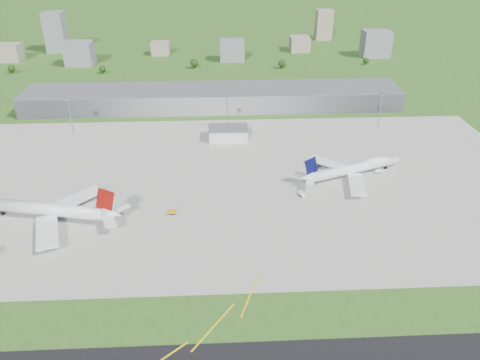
{
  "coord_description": "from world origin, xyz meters",
  "views": [
    {
      "loc": [
        3.47,
        -198.35,
        132.19
      ],
      "look_at": [
        14.45,
        24.1,
        9.0
      ],
      "focal_mm": 35.0,
      "sensor_mm": 36.0,
      "label": 1
    }
  ],
  "objects_px": {
    "airliner_red_twin": "(51,210)",
    "tug_yellow": "(172,212)",
    "van_white_far": "(378,171)",
    "airliner_blue_quad": "(355,168)",
    "van_white_near": "(302,194)"
  },
  "relations": [
    {
      "from": "airliner_red_twin",
      "to": "airliner_blue_quad",
      "type": "height_order",
      "value": "airliner_red_twin"
    },
    {
      "from": "airliner_red_twin",
      "to": "tug_yellow",
      "type": "height_order",
      "value": "airliner_red_twin"
    },
    {
      "from": "airliner_red_twin",
      "to": "van_white_far",
      "type": "relative_size",
      "value": 17.25
    },
    {
      "from": "tug_yellow",
      "to": "van_white_far",
      "type": "bearing_deg",
      "value": 12.58
    },
    {
      "from": "airliner_red_twin",
      "to": "tug_yellow",
      "type": "relative_size",
      "value": 18.48
    },
    {
      "from": "van_white_near",
      "to": "airliner_red_twin",
      "type": "bearing_deg",
      "value": 74.61
    },
    {
      "from": "tug_yellow",
      "to": "van_white_near",
      "type": "bearing_deg",
      "value": 6.36
    },
    {
      "from": "tug_yellow",
      "to": "van_white_far",
      "type": "relative_size",
      "value": 0.93
    },
    {
      "from": "airliner_blue_quad",
      "to": "van_white_near",
      "type": "relative_size",
      "value": 13.25
    },
    {
      "from": "tug_yellow",
      "to": "airliner_red_twin",
      "type": "bearing_deg",
      "value": 176.72
    },
    {
      "from": "van_white_near",
      "to": "tug_yellow",
      "type": "bearing_deg",
      "value": 79.01
    },
    {
      "from": "airliner_blue_quad",
      "to": "tug_yellow",
      "type": "xyz_separation_m",
      "value": [
        -104.56,
        -36.19,
        -4.07
      ]
    },
    {
      "from": "van_white_far",
      "to": "tug_yellow",
      "type": "bearing_deg",
      "value": 173.57
    },
    {
      "from": "airliner_blue_quad",
      "to": "tug_yellow",
      "type": "relative_size",
      "value": 16.25
    },
    {
      "from": "tug_yellow",
      "to": "van_white_near",
      "type": "distance_m",
      "value": 71.35
    }
  ]
}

